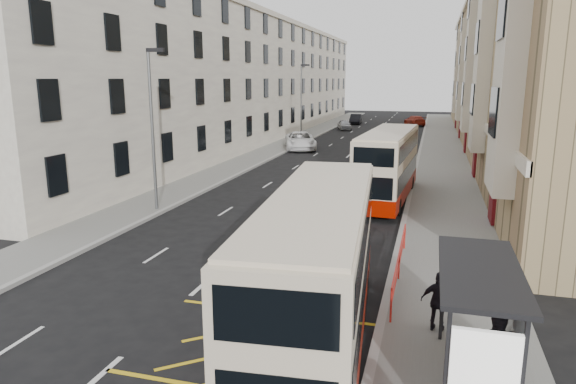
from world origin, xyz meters
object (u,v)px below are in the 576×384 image
(double_decker_front, at_px, (318,271))
(car_dark, at_px, (356,119))
(pedestrian_mid, at_px, (499,354))
(street_lamp_near, at_px, (153,121))
(white_van, at_px, (300,141))
(car_silver, at_px, (344,125))
(car_red, at_px, (415,121))
(street_lamp_far, at_px, (302,99))
(pedestrian_far, at_px, (439,302))
(double_decker_rear, at_px, (388,165))
(bus_shelter, at_px, (487,309))

(double_decker_front, relative_size, car_dark, 2.30)
(pedestrian_mid, xyz_separation_m, car_dark, (-12.92, 67.02, -0.33))
(double_decker_front, bearing_deg, street_lamp_near, 129.45)
(street_lamp_near, xyz_separation_m, white_van, (1.15, 24.97, -3.80))
(car_silver, xyz_separation_m, car_red, (8.78, 9.27, 0.04))
(street_lamp_far, bearing_deg, white_van, -77.12)
(white_van, bearing_deg, pedestrian_far, -87.99)
(street_lamp_far, bearing_deg, pedestrian_mid, -70.38)
(double_decker_rear, height_order, pedestrian_mid, double_decker_rear)
(bus_shelter, height_order, white_van, bus_shelter)
(white_van, bearing_deg, pedestrian_mid, -87.65)
(car_silver, bearing_deg, bus_shelter, -94.98)
(white_van, bearing_deg, street_lamp_near, -110.77)
(double_decker_front, bearing_deg, bus_shelter, -24.04)
(car_silver, bearing_deg, pedestrian_mid, -94.62)
(bus_shelter, relative_size, double_decker_front, 0.42)
(bus_shelter, distance_m, pedestrian_far, 3.11)
(pedestrian_mid, height_order, white_van, pedestrian_mid)
(bus_shelter, xyz_separation_m, car_silver, (-12.67, 57.62, -1.47))
(street_lamp_far, relative_size, car_red, 1.64)
(bus_shelter, xyz_separation_m, white_van, (-13.54, 37.36, -1.30))
(pedestrian_far, bearing_deg, white_van, -60.59)
(bus_shelter, height_order, double_decker_front, double_decker_front)
(car_silver, bearing_deg, car_dark, 72.04)
(street_lamp_near, distance_m, white_van, 25.28)
(pedestrian_far, relative_size, car_red, 0.33)
(car_dark, bearing_deg, white_van, -95.08)
(street_lamp_far, height_order, car_dark, street_lamp_far)
(white_van, bearing_deg, bus_shelter, -88.21)
(car_silver, distance_m, car_dark, 9.61)
(bus_shelter, distance_m, white_van, 39.76)
(pedestrian_far, relative_size, car_dark, 0.37)
(street_lamp_near, bearing_deg, car_silver, 87.44)
(pedestrian_mid, bearing_deg, street_lamp_near, 136.66)
(white_van, height_order, car_silver, white_van)
(street_lamp_near, relative_size, pedestrian_far, 4.90)
(bus_shelter, bearing_deg, car_dark, 100.60)
(pedestrian_far, bearing_deg, car_red, -78.02)
(bus_shelter, distance_m, street_lamp_near, 19.38)
(car_dark, bearing_deg, car_silver, -93.80)
(street_lamp_near, bearing_deg, street_lamp_far, 90.00)
(car_red, bearing_deg, car_silver, 25.40)
(white_van, relative_size, car_red, 1.24)
(pedestrian_mid, distance_m, car_dark, 68.26)
(pedestrian_far, relative_size, white_van, 0.27)
(street_lamp_far, xyz_separation_m, car_silver, (2.02, 15.23, -3.97))
(pedestrian_far, distance_m, car_silver, 56.12)
(white_van, distance_m, car_dark, 29.88)
(street_lamp_far, bearing_deg, car_dark, 85.13)
(car_dark, bearing_deg, pedestrian_far, -82.91)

